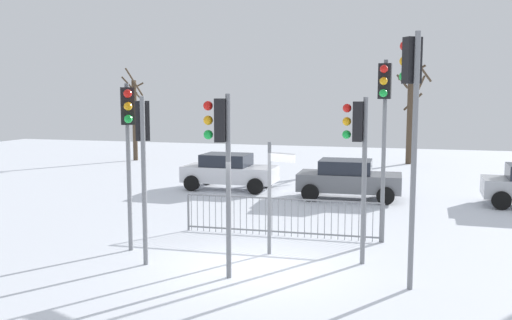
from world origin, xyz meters
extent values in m
plane|color=white|center=(0.00, 0.00, 0.00)|extent=(60.00, 60.00, 0.00)
cylinder|color=slate|center=(3.46, -0.60, 2.55)|extent=(0.11, 0.11, 5.10)
cube|color=black|center=(3.36, -0.47, 4.55)|extent=(0.39, 0.37, 0.90)
sphere|color=red|center=(3.21, -0.26, 4.85)|extent=(0.20, 0.20, 0.20)
sphere|color=orange|center=(3.21, -0.26, 4.55)|extent=(0.20, 0.20, 0.20)
sphere|color=green|center=(3.21, -0.26, 4.25)|extent=(0.20, 0.20, 0.20)
cylinder|color=slate|center=(-2.41, -0.58, 1.93)|extent=(0.11, 0.11, 3.85)
cube|color=black|center=(-2.49, -0.43, 3.30)|extent=(0.39, 0.34, 0.90)
sphere|color=red|center=(-2.61, -0.21, 3.60)|extent=(0.20, 0.20, 0.20)
sphere|color=orange|center=(-2.61, -0.21, 3.30)|extent=(0.20, 0.20, 0.20)
sphere|color=green|center=(-2.61, -0.21, 3.00)|extent=(0.20, 0.20, 0.20)
cylinder|color=slate|center=(-3.33, 0.40, 2.08)|extent=(0.11, 0.11, 4.17)
cube|color=black|center=(-3.25, 0.26, 3.62)|extent=(0.39, 0.36, 0.90)
sphere|color=red|center=(-3.12, 0.05, 3.92)|extent=(0.20, 0.20, 0.20)
sphere|color=orange|center=(-3.12, 0.05, 3.62)|extent=(0.20, 0.20, 0.20)
sphere|color=green|center=(-3.12, 0.05, 3.32)|extent=(0.20, 0.20, 0.20)
cylinder|color=slate|center=(2.38, 0.86, 1.92)|extent=(0.11, 0.11, 3.84)
cube|color=black|center=(2.22, 0.86, 3.29)|extent=(0.23, 0.32, 0.90)
sphere|color=red|center=(1.97, 0.86, 3.59)|extent=(0.20, 0.20, 0.20)
sphere|color=orange|center=(1.97, 0.86, 3.29)|extent=(0.20, 0.20, 0.20)
sphere|color=green|center=(1.97, 0.86, 2.99)|extent=(0.20, 0.20, 0.20)
cylinder|color=slate|center=(2.69, 2.93, 2.39)|extent=(0.11, 0.11, 4.78)
cube|color=black|center=(2.68, 2.77, 4.23)|extent=(0.33, 0.24, 0.90)
sphere|color=red|center=(2.67, 2.52, 4.53)|extent=(0.20, 0.20, 0.20)
sphere|color=orange|center=(2.67, 2.52, 4.23)|extent=(0.20, 0.20, 0.20)
sphere|color=green|center=(2.67, 2.52, 3.93)|extent=(0.20, 0.20, 0.20)
cylinder|color=slate|center=(-0.27, -0.93, 1.96)|extent=(0.11, 0.11, 3.91)
cube|color=black|center=(-0.43, -0.97, 3.36)|extent=(0.29, 0.36, 0.90)
sphere|color=red|center=(-0.68, -1.02, 3.66)|extent=(0.20, 0.20, 0.20)
sphere|color=orange|center=(-0.68, -1.02, 3.36)|extent=(0.20, 0.20, 0.20)
sphere|color=green|center=(-0.68, -1.02, 3.06)|extent=(0.20, 0.20, 0.20)
cylinder|color=slate|center=(0.11, 1.04, 1.38)|extent=(0.09, 0.09, 2.76)
cube|color=white|center=(0.47, 0.89, 2.41)|extent=(0.66, 0.30, 0.22)
cube|color=slate|center=(0.00, 2.81, 1.05)|extent=(5.48, 0.22, 0.04)
cube|color=slate|center=(0.00, 2.81, 0.12)|extent=(5.48, 0.22, 0.04)
cylinder|color=slate|center=(-2.65, 2.72, 0.53)|extent=(0.02, 0.02, 1.05)
cylinder|color=slate|center=(-2.47, 2.73, 0.53)|extent=(0.02, 0.02, 1.05)
cylinder|color=slate|center=(-2.28, 2.74, 0.53)|extent=(0.02, 0.02, 1.05)
cylinder|color=slate|center=(-2.10, 2.74, 0.53)|extent=(0.02, 0.02, 1.05)
cylinder|color=slate|center=(-1.92, 2.75, 0.53)|extent=(0.02, 0.02, 1.05)
cylinder|color=slate|center=(-1.74, 2.75, 0.53)|extent=(0.02, 0.02, 1.05)
cylinder|color=slate|center=(-1.55, 2.76, 0.53)|extent=(0.02, 0.02, 1.05)
cylinder|color=slate|center=(-1.37, 2.76, 0.53)|extent=(0.02, 0.02, 1.05)
cylinder|color=slate|center=(-1.19, 2.77, 0.53)|extent=(0.02, 0.02, 1.05)
cylinder|color=slate|center=(-1.01, 2.78, 0.53)|extent=(0.02, 0.02, 1.05)
cylinder|color=slate|center=(-0.82, 2.78, 0.53)|extent=(0.02, 0.02, 1.05)
cylinder|color=slate|center=(-0.64, 2.79, 0.53)|extent=(0.02, 0.02, 1.05)
cylinder|color=slate|center=(-0.46, 2.79, 0.53)|extent=(0.02, 0.02, 1.05)
cylinder|color=slate|center=(-0.28, 2.80, 0.53)|extent=(0.02, 0.02, 1.05)
cylinder|color=slate|center=(-0.09, 2.81, 0.53)|extent=(0.02, 0.02, 1.05)
cylinder|color=slate|center=(0.09, 2.81, 0.53)|extent=(0.02, 0.02, 1.05)
cylinder|color=slate|center=(0.27, 2.82, 0.53)|extent=(0.02, 0.02, 1.05)
cylinder|color=slate|center=(0.46, 2.82, 0.53)|extent=(0.02, 0.02, 1.05)
cylinder|color=slate|center=(0.64, 2.83, 0.53)|extent=(0.02, 0.02, 1.05)
cylinder|color=slate|center=(0.82, 2.84, 0.53)|extent=(0.02, 0.02, 1.05)
cylinder|color=slate|center=(1.00, 2.84, 0.53)|extent=(0.02, 0.02, 1.05)
cylinder|color=slate|center=(1.19, 2.85, 0.53)|extent=(0.02, 0.02, 1.05)
cylinder|color=slate|center=(1.37, 2.85, 0.53)|extent=(0.02, 0.02, 1.05)
cylinder|color=slate|center=(1.55, 2.86, 0.53)|extent=(0.02, 0.02, 1.05)
cylinder|color=slate|center=(1.73, 2.86, 0.53)|extent=(0.02, 0.02, 1.05)
cylinder|color=slate|center=(1.92, 2.87, 0.53)|extent=(0.02, 0.02, 1.05)
cylinder|color=slate|center=(2.10, 2.88, 0.53)|extent=(0.02, 0.02, 1.05)
cylinder|color=slate|center=(2.28, 2.88, 0.53)|extent=(0.02, 0.02, 1.05)
cylinder|color=slate|center=(2.46, 2.89, 0.53)|extent=(0.02, 0.02, 1.05)
cylinder|color=slate|center=(2.65, 2.89, 0.53)|extent=(0.02, 0.02, 1.05)
cylinder|color=slate|center=(-2.74, 2.72, 0.53)|extent=(0.06, 0.06, 1.05)
cylinder|color=slate|center=(2.74, 2.90, 0.53)|extent=(0.06, 0.06, 1.05)
cube|color=slate|center=(1.15, 8.95, 0.65)|extent=(3.85, 1.82, 0.65)
cube|color=#1E232D|center=(1.01, 8.95, 1.20)|extent=(1.94, 1.56, 0.55)
cylinder|color=black|center=(2.48, 9.84, 0.32)|extent=(0.65, 0.24, 0.64)
cylinder|color=black|center=(2.53, 8.14, 0.32)|extent=(0.65, 0.24, 0.64)
cylinder|color=black|center=(-0.22, 9.76, 0.32)|extent=(0.65, 0.24, 0.64)
cylinder|color=black|center=(-0.17, 8.06, 0.32)|extent=(0.65, 0.24, 0.64)
cylinder|color=black|center=(6.40, 10.04, 0.32)|extent=(0.64, 0.23, 0.64)
cylinder|color=black|center=(6.37, 8.34, 0.32)|extent=(0.64, 0.23, 0.64)
cube|color=silver|center=(-3.85, 9.74, 0.65)|extent=(3.81, 1.73, 0.65)
cube|color=#1E232D|center=(-4.00, 9.74, 1.20)|extent=(1.91, 1.52, 0.55)
cylinder|color=black|center=(-2.49, 10.58, 0.32)|extent=(0.64, 0.23, 0.64)
cylinder|color=black|center=(-2.50, 8.88, 0.32)|extent=(0.64, 0.23, 0.64)
cylinder|color=black|center=(-5.19, 10.60, 0.32)|extent=(0.64, 0.23, 0.64)
cylinder|color=black|center=(-5.20, 8.90, 0.32)|extent=(0.64, 0.23, 0.64)
cylinder|color=#473828|center=(-12.59, 17.97, 2.37)|extent=(0.28, 0.28, 4.75)
cylinder|color=#473828|center=(-12.21, 17.72, 3.87)|extent=(0.63, 0.86, 1.01)
cylinder|color=#473828|center=(-12.90, 18.48, 4.29)|extent=(1.10, 0.73, 0.73)
cylinder|color=#473828|center=(-12.35, 17.57, 4.64)|extent=(0.93, 0.61, 1.64)
cylinder|color=#473828|center=(-12.61, 17.48, 4.45)|extent=(1.05, 0.14, 1.04)
cylinder|color=#473828|center=(-13.07, 17.61, 3.45)|extent=(0.84, 1.07, 1.11)
cylinder|color=#473828|center=(3.18, 20.66, 2.74)|extent=(0.36, 0.36, 5.48)
cylinder|color=#473828|center=(3.74, 20.17, 5.29)|extent=(1.12, 1.26, 1.38)
cylinder|color=#473828|center=(3.30, 21.13, 3.51)|extent=(1.06, 0.39, 1.03)
cylinder|color=#473828|center=(3.72, 20.80, 4.54)|extent=(0.43, 1.18, 0.82)
cylinder|color=#473828|center=(3.20, 21.39, 5.16)|extent=(1.53, 0.17, 0.89)
cylinder|color=#473828|center=(2.71, 20.37, 4.64)|extent=(0.72, 1.06, 0.82)
camera|label=1|loc=(3.45, -11.84, 3.88)|focal=39.01mm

